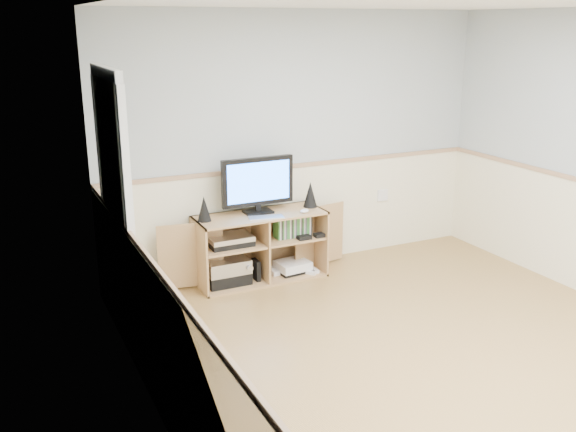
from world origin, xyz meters
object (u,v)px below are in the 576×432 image
at_px(keyboard, 266,217).
at_px(game_consoles, 291,267).
at_px(monitor, 258,183).
at_px(media_cabinet, 258,244).

xyz_separation_m(keyboard, game_consoles, (0.32, 0.13, -0.59)).
bearing_deg(monitor, game_consoles, -10.78).
bearing_deg(game_consoles, keyboard, -158.14).
bearing_deg(media_cabinet, monitor, -90.00).
height_order(media_cabinet, keyboard, keyboard).
bearing_deg(media_cabinet, game_consoles, -12.01).
relative_size(monitor, game_consoles, 1.55).
bearing_deg(keyboard, game_consoles, 35.55).
height_order(media_cabinet, game_consoles, media_cabinet).
bearing_deg(media_cabinet, keyboard, -89.59).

